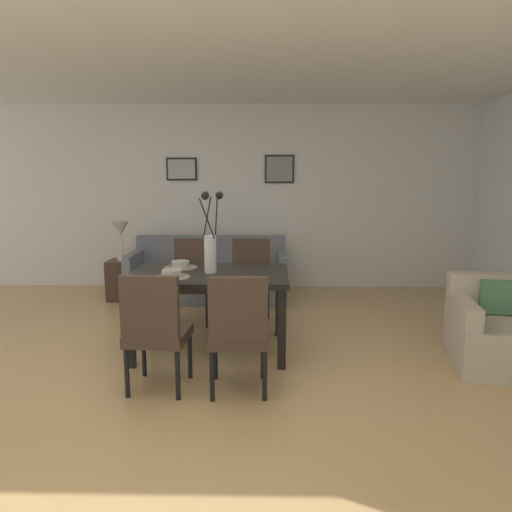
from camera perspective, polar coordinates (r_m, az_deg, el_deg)
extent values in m
plane|color=tan|center=(3.98, -7.92, -14.35)|extent=(9.00, 9.00, 0.00)
cube|color=silver|center=(6.87, -3.89, 7.04)|extent=(9.00, 0.10, 2.60)
cube|color=white|center=(4.16, -7.90, 23.88)|extent=(9.00, 7.20, 0.08)
cube|color=black|center=(4.34, -5.50, -2.32)|extent=(1.40, 0.96, 0.05)
cube|color=black|center=(4.81, 2.80, -5.63)|extent=(0.07, 0.07, 0.69)
cube|color=black|center=(4.94, -12.28, -5.43)|extent=(0.07, 0.07, 0.69)
cube|color=black|center=(4.00, 3.13, -8.82)|extent=(0.07, 0.07, 0.69)
cube|color=black|center=(4.16, -14.99, -8.42)|extent=(0.07, 0.07, 0.69)
cube|color=#3D2D23|center=(3.70, -11.66, -9.33)|extent=(0.47, 0.47, 0.08)
cube|color=#3D2D23|center=(3.45, -12.73, -6.25)|extent=(0.42, 0.09, 0.48)
cylinder|color=black|center=(3.91, -7.99, -11.79)|extent=(0.04, 0.04, 0.38)
cylinder|color=black|center=(4.01, -13.39, -11.40)|extent=(0.04, 0.04, 0.38)
cylinder|color=black|center=(3.57, -9.44, -13.99)|extent=(0.04, 0.04, 0.38)
cylinder|color=black|center=(3.68, -15.33, -13.46)|extent=(0.04, 0.04, 0.38)
cube|color=#3D2D23|center=(5.23, -7.79, -3.59)|extent=(0.45, 0.45, 0.08)
cube|color=#3D2D23|center=(5.37, -7.56, -0.42)|extent=(0.42, 0.07, 0.48)
cylinder|color=black|center=(5.14, -10.14, -6.55)|extent=(0.04, 0.04, 0.38)
cylinder|color=black|center=(5.09, -5.90, -6.63)|extent=(0.04, 0.04, 0.38)
cylinder|color=black|center=(5.50, -9.42, -5.45)|extent=(0.04, 0.04, 0.38)
cylinder|color=black|center=(5.45, -5.46, -5.51)|extent=(0.04, 0.04, 0.38)
cube|color=#3D2D23|center=(3.60, -2.11, -9.70)|extent=(0.46, 0.46, 0.08)
cube|color=#3D2D23|center=(3.34, -2.19, -6.57)|extent=(0.42, 0.08, 0.48)
cylinder|color=black|center=(3.86, 0.84, -11.97)|extent=(0.04, 0.04, 0.38)
cylinder|color=black|center=(3.87, -4.93, -11.97)|extent=(0.04, 0.04, 0.38)
cylinder|color=black|center=(3.51, 1.06, -14.26)|extent=(0.04, 0.04, 0.38)
cylinder|color=black|center=(3.52, -5.33, -14.25)|extent=(0.04, 0.04, 0.38)
cube|color=#3D2D23|center=(5.18, -0.78, -3.64)|extent=(0.47, 0.47, 0.08)
cube|color=#3D2D23|center=(5.31, -0.59, -0.44)|extent=(0.42, 0.09, 0.48)
cylinder|color=black|center=(5.08, -3.13, -6.61)|extent=(0.04, 0.04, 0.38)
cylinder|color=black|center=(5.04, 1.18, -6.72)|extent=(0.04, 0.04, 0.38)
cylinder|color=black|center=(5.44, -2.59, -5.50)|extent=(0.04, 0.04, 0.38)
cylinder|color=black|center=(5.41, 1.43, -5.59)|extent=(0.04, 0.04, 0.38)
cylinder|color=silver|center=(4.30, -5.54, 0.22)|extent=(0.11, 0.11, 0.34)
cylinder|color=black|center=(4.27, -4.82, 4.63)|extent=(0.05, 0.12, 0.37)
sphere|color=black|center=(4.27, -4.46, 7.32)|extent=(0.07, 0.07, 0.07)
cylinder|color=black|center=(4.32, -5.93, 4.66)|extent=(0.08, 0.05, 0.38)
sphere|color=black|center=(4.33, -6.14, 7.33)|extent=(0.07, 0.07, 0.07)
cylinder|color=black|center=(4.21, -5.95, 4.53)|extent=(0.15, 0.06, 0.36)
sphere|color=black|center=(4.17, -6.18, 7.24)|extent=(0.07, 0.07, 0.07)
cylinder|color=#7F705B|center=(4.17, -10.15, -2.52)|extent=(0.32, 0.32, 0.01)
cylinder|color=#B2ADA3|center=(4.17, -10.17, -2.08)|extent=(0.17, 0.17, 0.06)
cylinder|color=gray|center=(4.16, -10.17, -1.87)|extent=(0.13, 0.13, 0.04)
cylinder|color=#7F705B|center=(4.59, -9.10, -1.38)|extent=(0.32, 0.32, 0.01)
cylinder|color=#B2ADA3|center=(4.58, -9.11, -0.97)|extent=(0.17, 0.17, 0.06)
cylinder|color=gray|center=(4.58, -9.12, -0.79)|extent=(0.13, 0.13, 0.04)
cube|color=slate|center=(6.28, -5.72, -3.28)|extent=(2.04, 0.84, 0.42)
cube|color=slate|center=(6.54, -5.42, 0.81)|extent=(2.04, 0.16, 0.38)
cube|color=slate|center=(6.18, 3.22, -0.53)|extent=(0.10, 0.84, 0.20)
cube|color=slate|center=(6.41, -14.42, -0.45)|extent=(0.10, 0.84, 0.20)
cube|color=#3D2D23|center=(6.47, -15.78, -2.78)|extent=(0.36, 0.36, 0.52)
cylinder|color=beige|center=(6.41, -15.91, -0.16)|extent=(0.12, 0.12, 0.08)
cylinder|color=beige|center=(6.38, -15.98, 1.44)|extent=(0.02, 0.02, 0.30)
cone|color=beige|center=(6.36, -16.07, 3.22)|extent=(0.22, 0.22, 0.18)
cube|color=#B7A893|center=(4.58, 27.61, -9.46)|extent=(0.92, 0.92, 0.40)
cube|color=#B7A893|center=(4.77, 26.85, -3.96)|extent=(0.82, 0.29, 0.35)
cube|color=#B7A893|center=(4.39, 23.84, -6.01)|extent=(0.25, 0.69, 0.18)
cube|color=#4C7F56|center=(4.68, 27.18, -4.42)|extent=(0.31, 0.13, 0.30)
cube|color=black|center=(6.87, -8.97, 10.33)|extent=(0.43, 0.02, 0.32)
cube|color=#B2B2AD|center=(6.86, -8.99, 10.33)|extent=(0.38, 0.01, 0.27)
cube|color=black|center=(6.77, 2.85, 10.45)|extent=(0.41, 0.02, 0.39)
cube|color=gray|center=(6.76, 2.86, 10.45)|extent=(0.36, 0.01, 0.34)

